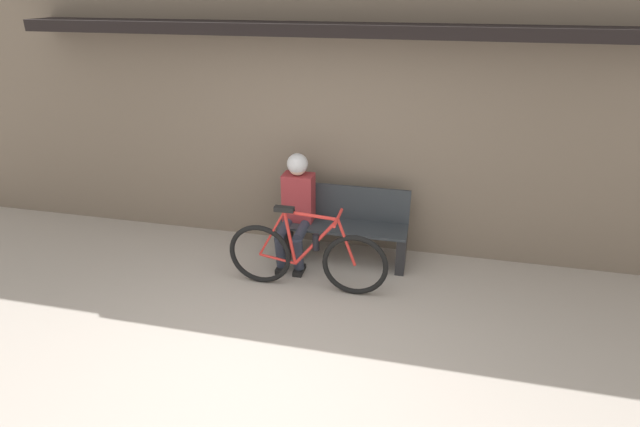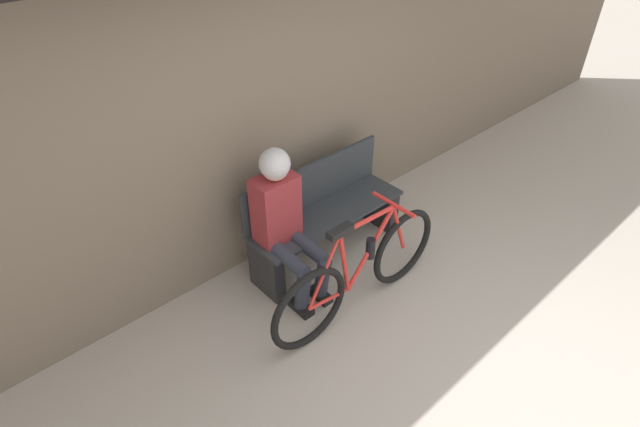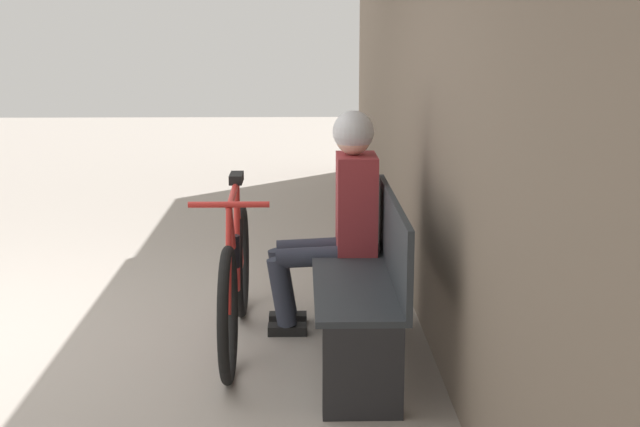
% 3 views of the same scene
% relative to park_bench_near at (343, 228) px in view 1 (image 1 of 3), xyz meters
% --- Properties ---
extents(ground_plane, '(24.00, 24.00, 0.00)m').
position_rel_park_bench_near_xyz_m(ground_plane, '(-0.25, -1.94, -0.39)').
color(ground_plane, '#ADA399').
extents(storefront_wall, '(12.00, 0.56, 3.20)m').
position_rel_park_bench_near_xyz_m(storefront_wall, '(-0.25, 0.41, 1.27)').
color(storefront_wall, '#756656').
rests_on(storefront_wall, ground_plane).
extents(park_bench_near, '(1.44, 0.42, 0.86)m').
position_rel_park_bench_near_xyz_m(park_bench_near, '(0.00, 0.00, 0.00)').
color(park_bench_near, '#2D3338').
rests_on(park_bench_near, ground_plane).
extents(bicycle, '(1.68, 0.40, 0.91)m').
position_rel_park_bench_near_xyz_m(bicycle, '(-0.25, -0.68, -0.03)').
color(bicycle, black).
rests_on(bicycle, ground_plane).
extents(person_seated, '(0.34, 0.61, 1.25)m').
position_rel_park_bench_near_xyz_m(person_seated, '(-0.51, -0.10, 0.32)').
color(person_seated, '#2D3342').
rests_on(person_seated, ground_plane).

